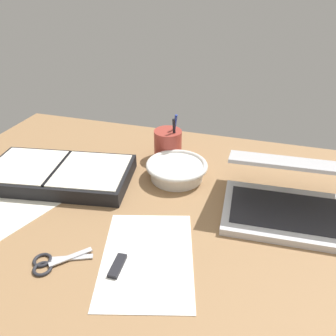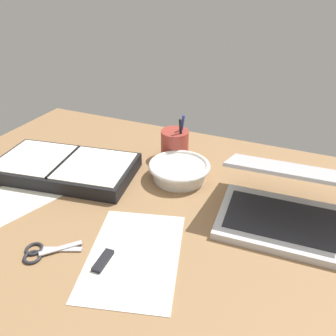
{
  "view_description": "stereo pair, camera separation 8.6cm",
  "coord_description": "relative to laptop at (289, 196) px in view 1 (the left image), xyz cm",
  "views": [
    {
      "loc": [
        20.53,
        -58.91,
        53.0
      ],
      "look_at": [
        -0.55,
        11.55,
        9.0
      ],
      "focal_mm": 35.0,
      "sensor_mm": 36.0,
      "label": 1
    },
    {
      "loc": [
        28.58,
        -55.98,
        53.0
      ],
      "look_at": [
        -0.55,
        11.55,
        9.0
      ],
      "focal_mm": 35.0,
      "sensor_mm": 36.0,
      "label": 2
    }
  ],
  "objects": [
    {
      "name": "desk_top",
      "position": [
        -30.07,
        -11.11,
        -5.67
      ],
      "size": [
        140.0,
        100.0,
        2.0
      ],
      "primitive_type": "cube",
      "color": "#936D47",
      "rests_on": "ground"
    },
    {
      "name": "laptop",
      "position": [
        0.0,
        0.0,
        0.0
      ],
      "size": [
        31.59,
        28.38,
        15.61
      ],
      "rotation": [
        0.0,
        0.0,
        0.05
      ],
      "color": "silver",
      "rests_on": "desk_top"
    },
    {
      "name": "bowl",
      "position": [
        -30.43,
        7.28,
        -1.96
      ],
      "size": [
        17.62,
        17.62,
        4.81
      ],
      "color": "silver",
      "rests_on": "desk_top"
    },
    {
      "name": "pen_cup",
      "position": [
        -35.89,
        18.1,
        0.02
      ],
      "size": [
        8.65,
        8.65,
        14.25
      ],
      "color": "#9E382D",
      "rests_on": "desk_top"
    },
    {
      "name": "planner",
      "position": [
        -61.53,
        -3.66,
        -2.51
      ],
      "size": [
        42.86,
        27.03,
        4.51
      ],
      "rotation": [
        0.0,
        0.0,
        0.16
      ],
      "color": "black",
      "rests_on": "desk_top"
    },
    {
      "name": "scissors",
      "position": [
        -46.2,
        -31.8,
        -4.34
      ],
      "size": [
        11.59,
        9.82,
        0.8
      ],
      "rotation": [
        0.0,
        0.0,
        0.61
      ],
      "color": "#B7B7BC",
      "rests_on": "desk_top"
    },
    {
      "name": "paper_sheet_front",
      "position": [
        -27.67,
        -24.36,
        -4.59
      ],
      "size": [
        25.38,
        31.05,
        0.16
      ],
      "primitive_type": "cube",
      "rotation": [
        0.0,
        0.0,
        0.27
      ],
      "color": "white",
      "rests_on": "desk_top"
    },
    {
      "name": "paper_sheet_beside_planner",
      "position": [
        -65.17,
        -17.31,
        -4.59
      ],
      "size": [
        23.25,
        28.46,
        0.16
      ],
      "primitive_type": "cube",
      "rotation": [
        0.0,
        0.0,
        -0.32
      ],
      "color": "silver",
      "rests_on": "desk_top"
    },
    {
      "name": "usb_drive",
      "position": [
        -32.47,
        -28.49,
        -4.17
      ],
      "size": [
        2.32,
        7.27,
        1.0
      ],
      "rotation": [
        0.0,
        0.0,
        0.05
      ],
      "color": "black",
      "rests_on": "desk_top"
    }
  ]
}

